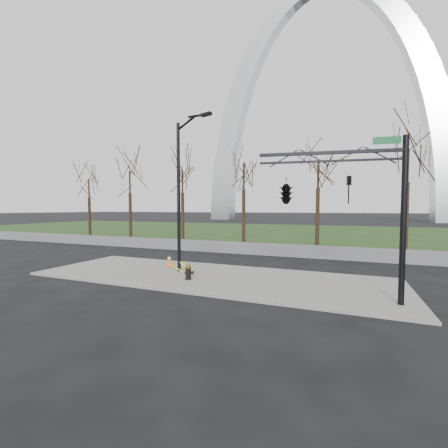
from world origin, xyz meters
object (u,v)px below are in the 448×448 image
at_px(traffic_cone, 169,261).
at_px(street_light, 181,186).
at_px(traffic_signal_mast, 307,191).
at_px(fire_hydrant, 188,272).

height_order(traffic_cone, street_light, street_light).
xyz_separation_m(traffic_cone, traffic_signal_mast, (8.15, -3.33, 3.71)).
distance_m(traffic_cone, traffic_signal_mast, 9.55).
bearing_deg(street_light, traffic_signal_mast, -2.76).
distance_m(traffic_cone, street_light, 4.60).
distance_m(fire_hydrant, traffic_cone, 3.50).
xyz_separation_m(street_light, traffic_signal_mast, (6.71, -2.35, -0.55)).
bearing_deg(traffic_cone, street_light, -34.38).
bearing_deg(traffic_cone, fire_hydrant, -42.35).
relative_size(fire_hydrant, traffic_cone, 1.15).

